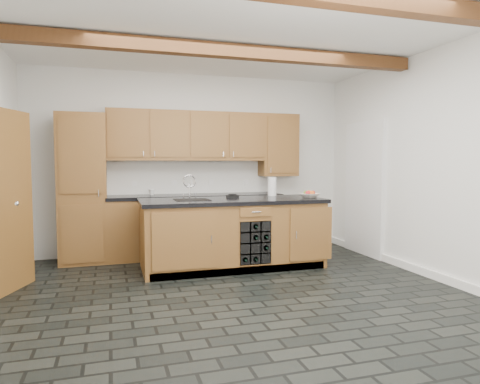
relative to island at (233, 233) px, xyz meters
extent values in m
plane|color=black|center=(-0.31, -1.28, -0.46)|extent=(5.00, 5.00, 0.00)
plane|color=white|center=(-0.31, 1.22, 0.94)|extent=(5.00, 0.00, 5.00)
plane|color=white|center=(2.19, -1.28, 0.94)|extent=(0.00, 5.00, 5.00)
plane|color=white|center=(-0.31, -1.28, 2.34)|extent=(5.00, 5.00, 0.00)
cube|color=#573016|center=(-0.31, -0.68, 2.24)|extent=(4.90, 0.15, 0.15)
cube|color=white|center=(2.17, -1.28, -0.41)|extent=(0.04, 5.00, 0.10)
cube|color=white|center=(-2.78, 0.02, 0.56)|extent=(0.06, 0.94, 2.04)
cube|color=brown|center=(-2.63, -0.33, 0.54)|extent=(0.31, 0.77, 2.00)
cube|color=white|center=(2.16, 0.22, 0.56)|extent=(0.06, 0.98, 2.04)
cube|color=black|center=(2.19, 0.22, 0.54)|extent=(0.02, 0.86, 1.96)
cube|color=brown|center=(-1.96, 0.92, 0.59)|extent=(0.65, 0.60, 2.10)
cube|color=brown|center=(-0.33, 0.92, -0.02)|extent=(2.60, 0.60, 0.88)
cube|color=black|center=(-0.33, 0.92, 0.44)|extent=(2.64, 0.62, 0.05)
cube|color=white|center=(-0.33, 1.21, 0.73)|extent=(2.60, 0.02, 0.52)
cube|color=brown|center=(-0.43, 1.04, 1.36)|extent=(2.40, 0.35, 0.75)
cube|color=brown|center=(1.07, 1.04, 1.24)|extent=(0.60, 0.35, 1.00)
cube|color=brown|center=(-0.01, 0.02, -0.02)|extent=(2.40, 0.90, 0.88)
cube|color=black|center=(-0.01, 0.02, 0.44)|extent=(2.46, 0.96, 0.05)
cube|color=brown|center=(-0.73, -0.45, 0.02)|extent=(0.80, 0.02, 0.70)
cube|color=brown|center=(0.94, -0.45, 0.02)|extent=(0.60, 0.02, 0.70)
cube|color=black|center=(0.17, -0.29, -0.06)|extent=(0.42, 0.30, 0.56)
cylinder|color=black|center=(0.31, -0.33, -0.13)|extent=(0.07, 0.26, 0.07)
cylinder|color=black|center=(0.17, -0.33, 0.15)|extent=(0.07, 0.26, 0.07)
cylinder|color=black|center=(0.31, -0.33, 0.01)|extent=(0.07, 0.26, 0.07)
cylinder|color=black|center=(0.17, -0.33, 0.01)|extent=(0.07, 0.26, 0.07)
cylinder|color=black|center=(0.17, -0.33, -0.27)|extent=(0.07, 0.26, 0.07)
cylinder|color=black|center=(0.03, -0.33, -0.27)|extent=(0.07, 0.26, 0.07)
cube|color=black|center=(-0.56, 0.02, 0.46)|extent=(0.45, 0.40, 0.02)
cylinder|color=silver|center=(-0.56, 0.20, 0.57)|extent=(0.02, 0.02, 0.20)
torus|color=silver|center=(-0.56, 0.20, 0.71)|extent=(0.18, 0.02, 0.18)
cylinder|color=silver|center=(-0.64, 0.20, 0.51)|extent=(0.02, 0.02, 0.08)
cylinder|color=silver|center=(-0.48, 0.20, 0.51)|extent=(0.02, 0.02, 0.08)
cube|color=black|center=(0.05, 0.19, 0.48)|extent=(0.18, 0.11, 0.04)
cylinder|color=black|center=(0.05, 0.19, 0.51)|extent=(0.11, 0.11, 0.01)
imported|color=silver|center=(1.07, -0.12, 0.50)|extent=(0.33, 0.33, 0.06)
sphere|color=#B3171D|center=(1.12, -0.12, 0.53)|extent=(0.07, 0.07, 0.07)
sphere|color=orange|center=(1.09, -0.08, 0.53)|extent=(0.07, 0.07, 0.07)
sphere|color=#588825|center=(1.03, -0.09, 0.53)|extent=(0.07, 0.07, 0.07)
sphere|color=red|center=(1.03, -0.15, 0.53)|extent=(0.07, 0.07, 0.07)
sphere|color=#D25917|center=(1.09, -0.17, 0.53)|extent=(0.07, 0.07, 0.07)
cylinder|color=white|center=(0.70, 0.37, 0.60)|extent=(0.13, 0.13, 0.28)
imported|color=white|center=(-0.99, 1.00, 0.51)|extent=(0.13, 0.13, 0.09)
camera|label=1|loc=(-1.58, -5.52, 0.96)|focal=32.00mm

